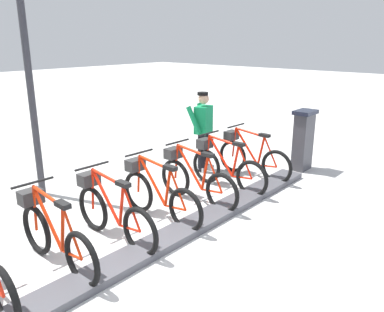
{
  "coord_description": "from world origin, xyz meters",
  "views": [
    {
      "loc": [
        -3.46,
        3.21,
        2.71
      ],
      "look_at": [
        0.5,
        -1.34,
        0.9
      ],
      "focal_mm": 36.89,
      "sensor_mm": 36.0,
      "label": 1
    }
  ],
  "objects": [
    {
      "name": "payment_kiosk",
      "position": [
        0.05,
        -4.4,
        0.67
      ],
      "size": [
        0.36,
        0.52,
        1.28
      ],
      "color": "#38383D",
      "rests_on": "ground"
    },
    {
      "name": "bike_docked_5",
      "position": [
        0.62,
        1.07,
        0.43
      ],
      "size": [
        1.72,
        0.54,
        1.02
      ],
      "color": "black",
      "rests_on": "ground"
    },
    {
      "name": "lamp_post",
      "position": [
        2.95,
        -0.03,
        2.62
      ],
      "size": [
        0.32,
        0.32,
        4.01
      ],
      "color": "#2D2D33",
      "rests_on": "ground"
    },
    {
      "name": "bike_docked_3",
      "position": [
        0.62,
        -0.67,
        0.43
      ],
      "size": [
        1.72,
        0.54,
        1.02
      ],
      "color": "black",
      "rests_on": "ground"
    },
    {
      "name": "dock_rail_base",
      "position": [
        0.0,
        0.0,
        0.05
      ],
      "size": [
        0.44,
        7.77,
        0.1
      ],
      "primitive_type": "cube",
      "color": "#47474C",
      "rests_on": "ground"
    },
    {
      "name": "worker_near_rack",
      "position": [
        1.6,
        -2.95,
        0.91
      ],
      "size": [
        0.52,
        0.69,
        1.66
      ],
      "color": "white",
      "rests_on": "ground"
    },
    {
      "name": "ground_plane",
      "position": [
        0.0,
        0.0,
        0.0
      ],
      "size": [
        60.0,
        60.0,
        0.0
      ],
      "primitive_type": "plane",
      "color": "#B9B9B4"
    },
    {
      "name": "bike_docked_2",
      "position": [
        0.62,
        -1.54,
        0.43
      ],
      "size": [
        1.72,
        0.54,
        1.02
      ],
      "color": "black",
      "rests_on": "ground"
    },
    {
      "name": "bike_docked_4",
      "position": [
        0.62,
        0.2,
        0.43
      ],
      "size": [
        1.72,
        0.54,
        1.02
      ],
      "color": "black",
      "rests_on": "ground"
    },
    {
      "name": "bike_docked_1",
      "position": [
        0.62,
        -2.42,
        0.43
      ],
      "size": [
        1.72,
        0.54,
        1.02
      ],
      "color": "black",
      "rests_on": "ground"
    },
    {
      "name": "bike_docked_0",
      "position": [
        0.62,
        -3.29,
        0.43
      ],
      "size": [
        1.72,
        0.54,
        1.02
      ],
      "color": "black",
      "rests_on": "ground"
    }
  ]
}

